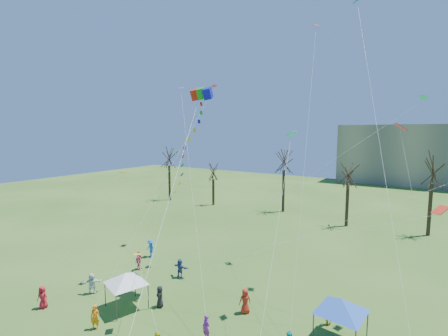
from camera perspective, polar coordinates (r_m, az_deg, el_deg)
The scene contains 6 objects.
bare_tree_row at distance 47.86m, azimuth 19.34°, elevation -1.11°, with size 69.50×9.30×10.86m.
big_box_kite at distance 24.35m, azimuth -6.40°, elevation 2.37°, with size 3.92×7.97×20.20m.
canopy_tent_white at distance 25.66m, azimuth -17.50°, elevation -18.65°, with size 3.47×3.47×2.75m.
canopy_tent_blue at distance 22.32m, azimuth 20.68°, elevation -22.46°, with size 3.83×3.83×2.89m.
festival_crowd at distance 24.05m, azimuth -4.33°, elevation -24.11°, with size 26.47×13.09×1.86m.
small_kites_aloft at distance 24.68m, azimuth 8.61°, elevation 7.12°, with size 29.39×19.89×34.11m.
Camera 1 is at (11.15, -10.58, 13.12)m, focal length 25.00 mm.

